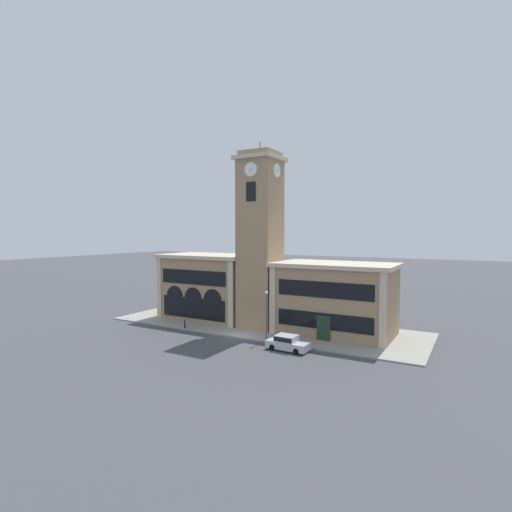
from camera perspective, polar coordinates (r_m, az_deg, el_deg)
ground_plane at (r=44.88m, az=-2.94°, el=-11.64°), size 300.00×300.00×0.00m
sidewalk_kerb at (r=50.15m, az=1.00°, el=-9.94°), size 38.77×12.65×0.15m
clock_tower at (r=48.16m, az=0.60°, el=2.22°), size 5.06×5.06×22.42m
town_hall_left_wing at (r=54.44m, az=-6.61°, el=-4.30°), size 12.86×7.94×8.68m
town_hall_right_wing at (r=46.48m, az=11.19°, el=-5.97°), size 13.60×7.94×8.19m
parked_car_near at (r=40.45m, az=4.53°, el=-12.21°), size 4.32×2.08×1.49m
street_lamp at (r=42.55m, az=1.50°, el=-7.41°), size 0.36×0.36×5.29m
bollard at (r=49.25m, az=-10.14°, el=-9.53°), size 0.18×0.18×1.06m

